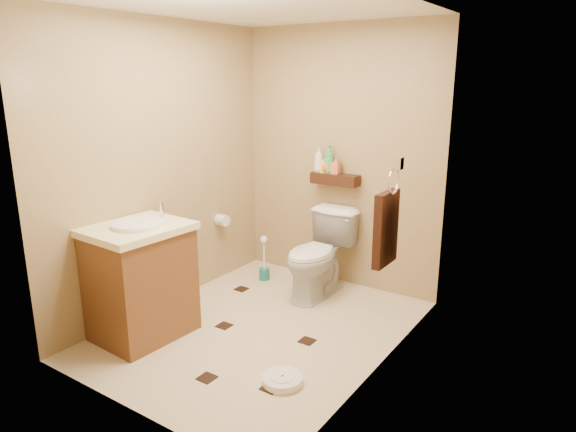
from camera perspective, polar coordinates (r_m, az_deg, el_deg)
The scene contains 19 objects.
ground at distance 4.17m, azimuth -3.07°, elevation -12.42°, with size 2.50×2.50×0.00m, color beige.
wall_back at distance 4.81m, azimuth 5.76°, elevation 6.35°, with size 2.00×0.04×2.40m, color #A0875B.
wall_front at distance 2.90m, azimuth -18.40°, elevation -0.18°, with size 2.00×0.04×2.40m, color #A0875B.
wall_left at distance 4.44m, azimuth -13.72°, elevation 5.26°, with size 0.04×2.50×2.40m, color #A0875B.
wall_right at distance 3.28m, azimuth 10.77°, elevation 2.03°, with size 0.04×2.50×2.40m, color #A0875B.
ceiling at distance 3.73m, azimuth -3.63°, elevation 22.38°, with size 2.00×2.50×0.02m, color silver.
wall_shelf at distance 4.77m, azimuth 5.24°, elevation 4.10°, with size 0.46×0.14×0.10m, color #391D0F.
floor_accents at distance 4.12m, azimuth -3.04°, elevation -12.77°, with size 1.27×1.49×0.01m.
toilet at distance 4.64m, azimuth 3.37°, elevation -4.33°, with size 0.43×0.76×0.77m, color white.
vanity at distance 4.06m, azimuth -16.03°, elevation -6.80°, with size 0.63×0.75×1.01m.
bathroom_scale at distance 3.50m, azimuth -0.62°, elevation -17.74°, with size 0.29×0.29×0.05m.
toilet_brush at distance 5.05m, azimuth -2.66°, elevation -5.40°, with size 0.10×0.10×0.45m.
towel_ring at distance 3.59m, azimuth 10.89°, elevation -1.01°, with size 0.12×0.30×0.76m.
toilet_paper at distance 4.98m, azimuth -7.34°, elevation -0.46°, with size 0.12×0.11×0.12m.
bottle_a at distance 4.83m, azimuth 3.45°, elevation 6.30°, with size 0.09×0.09×0.24m, color white.
bottle_b at distance 4.80m, azimuth 4.17°, elevation 5.82°, with size 0.08×0.08×0.17m, color yellow.
bottle_c at distance 4.79m, azimuth 4.41°, elevation 5.64°, with size 0.11×0.11×0.14m, color #F2531C.
bottle_d at distance 4.77m, azimuth 4.62°, elevation 6.31°, with size 0.10×0.10×0.26m, color #37A562.
bottle_e at distance 4.74m, azimuth 5.33°, elevation 5.68°, with size 0.08×0.08×0.17m, color #DA6D48.
Camera 1 is at (2.24, -2.94, 1.93)m, focal length 32.00 mm.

